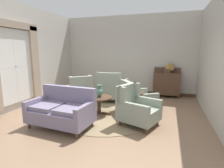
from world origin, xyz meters
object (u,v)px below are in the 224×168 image
object	(u,v)px
porcelain_vase	(99,92)
sideboard	(166,83)
armchair_beside_settee	(136,108)
armchair_foreground_right	(80,92)
settee	(62,110)
coffee_table	(99,101)
armchair_near_sideboard	(136,99)
side_table	(134,101)
armchair_back_corner	(110,89)
gramophone	(169,66)

from	to	relation	value
porcelain_vase	sideboard	distance (m)	3.22
armchair_beside_settee	porcelain_vase	bearing A→B (deg)	91.40
armchair_foreground_right	sideboard	size ratio (longest dim) A/B	0.96
settee	sideboard	world-z (taller)	sideboard
coffee_table	sideboard	distance (m)	3.22
armchair_near_sideboard	side_table	distance (m)	0.26
coffee_table	side_table	world-z (taller)	side_table
porcelain_vase	armchair_foreground_right	size ratio (longest dim) A/B	0.32
coffee_table	side_table	bearing A→B (deg)	15.21
armchair_beside_settee	sideboard	distance (m)	3.13
settee	armchair_back_corner	distance (m)	2.46
armchair_near_sideboard	side_table	world-z (taller)	armchair_near_sideboard
armchair_beside_settee	armchair_back_corner	world-z (taller)	armchair_back_corner
settee	armchair_near_sideboard	world-z (taller)	armchair_near_sideboard
armchair_foreground_right	armchair_back_corner	distance (m)	1.08
porcelain_vase	side_table	distance (m)	1.02
armchair_foreground_right	armchair_beside_settee	xyz separation A→B (m)	(2.15, -1.13, -0.01)
coffee_table	armchair_beside_settee	world-z (taller)	armchair_beside_settee
sideboard	side_table	bearing A→B (deg)	-109.66
armchair_foreground_right	armchair_back_corner	xyz separation A→B (m)	(0.88, 0.63, 0.02)
coffee_table	armchair_foreground_right	bearing A→B (deg)	144.08
sideboard	armchair_foreground_right	bearing A→B (deg)	-145.61
armchair_foreground_right	side_table	xyz separation A→B (m)	(1.96, -0.46, -0.03)
armchair_foreground_right	armchair_beside_settee	world-z (taller)	armchair_foreground_right
armchair_beside_settee	sideboard	bearing A→B (deg)	8.16
coffee_table	settee	size ratio (longest dim) A/B	0.49
armchair_back_corner	gramophone	distance (m)	2.45
coffee_table	armchair_beside_settee	size ratio (longest dim) A/B	0.70
gramophone	side_table	bearing A→B (deg)	-111.44
armchair_near_sideboard	gramophone	xyz separation A→B (m)	(0.89, 2.04, 0.83)
settee	armchair_foreground_right	bearing A→B (deg)	109.08
side_table	porcelain_vase	bearing A→B (deg)	-163.29
armchair_back_corner	sideboard	world-z (taller)	sideboard
settee	gramophone	bearing A→B (deg)	61.07
armchair_foreground_right	gramophone	size ratio (longest dim) A/B	2.10
porcelain_vase	side_table	size ratio (longest dim) A/B	0.54
coffee_table	armchair_beside_settee	bearing A→B (deg)	-19.57
coffee_table	gramophone	bearing A→B (deg)	53.92
side_table	sideboard	bearing A→B (deg)	70.34
settee	sideboard	distance (m)	4.40
armchair_back_corner	sideboard	distance (m)	2.33
settee	sideboard	size ratio (longest dim) A/B	1.36
armchair_back_corner	sideboard	size ratio (longest dim) A/B	0.93
coffee_table	armchair_beside_settee	distance (m)	1.22
porcelain_vase	armchair_near_sideboard	world-z (taller)	armchair_near_sideboard
armchair_near_sideboard	armchair_back_corner	xyz separation A→B (m)	(-1.10, 0.84, 0.04)
settee	armchair_back_corner	xyz separation A→B (m)	(0.41, 2.42, 0.05)
settee	side_table	world-z (taller)	settee
side_table	settee	bearing A→B (deg)	-138.46
armchair_beside_settee	gramophone	distance (m)	3.16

